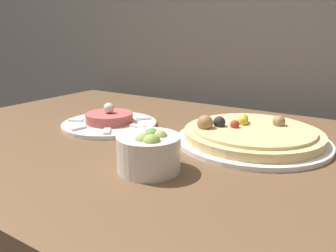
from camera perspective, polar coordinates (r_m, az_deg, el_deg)
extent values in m
cube|color=brown|center=(0.75, 1.14, -4.07)|extent=(1.34, 0.82, 0.03)
cylinder|color=brown|center=(1.50, -12.08, -9.07)|extent=(0.06, 0.06, 0.70)
cylinder|color=white|center=(0.76, 14.41, -2.43)|extent=(0.34, 0.34, 0.01)
cylinder|color=#E5C17F|center=(0.76, 14.48, -1.39)|extent=(0.30, 0.30, 0.02)
cylinder|color=#E0C684|center=(0.75, 14.55, -0.46)|extent=(0.27, 0.27, 0.01)
sphere|color=#B22D23|center=(0.74, 11.55, 0.24)|extent=(0.02, 0.02, 0.02)
sphere|color=#997047|center=(0.78, 18.75, 0.75)|extent=(0.03, 0.03, 0.03)
sphere|color=#997047|center=(0.73, 6.48, 0.51)|extent=(0.04, 0.04, 0.04)
sphere|color=black|center=(0.74, 8.92, 0.62)|extent=(0.03, 0.03, 0.03)
sphere|color=gold|center=(0.77, 12.89, 0.85)|extent=(0.03, 0.03, 0.03)
sphere|color=gold|center=(0.79, 12.93, 1.18)|extent=(0.02, 0.02, 0.02)
cylinder|color=white|center=(0.88, -10.12, 0.35)|extent=(0.25, 0.25, 0.01)
cylinder|color=#B2514C|center=(0.88, -10.18, 1.45)|extent=(0.12, 0.12, 0.02)
sphere|color=silver|center=(0.87, -10.26, 3.11)|extent=(0.03, 0.03, 0.03)
cube|color=white|center=(0.82, -5.36, -0.04)|extent=(0.04, 0.02, 0.01)
cube|color=white|center=(0.90, -4.29, 1.36)|extent=(0.04, 0.04, 0.01)
cube|color=white|center=(0.96, -7.42, 2.22)|extent=(0.02, 0.04, 0.01)
cube|color=white|center=(0.96, -12.21, 2.07)|extent=(0.04, 0.03, 0.01)
cube|color=white|center=(0.91, -15.75, 1.02)|extent=(0.04, 0.03, 0.01)
cube|color=white|center=(0.83, -15.39, -0.33)|extent=(0.02, 0.04, 0.01)
cube|color=white|center=(0.79, -10.59, -0.88)|extent=(0.04, 0.04, 0.01)
cylinder|color=silver|center=(0.58, -3.36, -4.73)|extent=(0.11, 0.11, 0.06)
sphere|color=#A3B25B|center=(0.57, -1.50, -2.18)|extent=(0.03, 0.03, 0.03)
sphere|color=#8EA34C|center=(0.56, -4.34, -2.80)|extent=(0.03, 0.03, 0.03)
sphere|color=#668E42|center=(0.58, -2.84, -1.99)|extent=(0.03, 0.03, 0.03)
sphere|color=#8EA34C|center=(0.55, -2.89, -3.11)|extent=(0.03, 0.03, 0.03)
sphere|color=#A3B25B|center=(0.58, -3.53, -2.22)|extent=(0.02, 0.02, 0.02)
sphere|color=#B7BC70|center=(0.58, -4.06, -2.18)|extent=(0.03, 0.03, 0.03)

